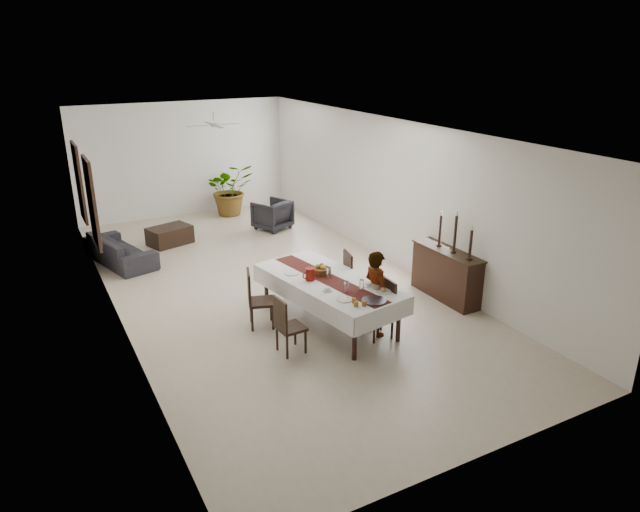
# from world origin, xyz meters

# --- Properties ---
(floor) EXTENTS (6.00, 12.00, 0.00)m
(floor) POSITION_xyz_m (0.00, 0.00, 0.00)
(floor) COLOR beige
(floor) RESTS_ON ground
(ceiling) EXTENTS (6.00, 12.00, 0.02)m
(ceiling) POSITION_xyz_m (0.00, 0.00, 3.20)
(ceiling) COLOR white
(ceiling) RESTS_ON wall_back
(wall_back) EXTENTS (6.00, 0.02, 3.20)m
(wall_back) POSITION_xyz_m (0.00, 6.00, 1.60)
(wall_back) COLOR white
(wall_back) RESTS_ON floor
(wall_front) EXTENTS (6.00, 0.02, 3.20)m
(wall_front) POSITION_xyz_m (0.00, -6.00, 1.60)
(wall_front) COLOR white
(wall_front) RESTS_ON floor
(wall_left) EXTENTS (0.02, 12.00, 3.20)m
(wall_left) POSITION_xyz_m (-3.00, 0.00, 1.60)
(wall_left) COLOR white
(wall_left) RESTS_ON floor
(wall_right) EXTENTS (0.02, 12.00, 3.20)m
(wall_right) POSITION_xyz_m (3.00, 0.00, 1.60)
(wall_right) COLOR white
(wall_right) RESTS_ON floor
(dining_table_top) EXTENTS (1.53, 2.78, 0.05)m
(dining_table_top) POSITION_xyz_m (0.25, -2.04, 0.80)
(dining_table_top) COLOR black
(dining_table_top) RESTS_ON table_leg_fl
(table_leg_fl) EXTENTS (0.09, 0.09, 0.77)m
(table_leg_fl) POSITION_xyz_m (-0.01, -3.35, 0.38)
(table_leg_fl) COLOR black
(table_leg_fl) RESTS_ON floor
(table_leg_fr) EXTENTS (0.09, 0.09, 0.77)m
(table_leg_fr) POSITION_xyz_m (0.94, -3.19, 0.38)
(table_leg_fr) COLOR black
(table_leg_fr) RESTS_ON floor
(table_leg_bl) EXTENTS (0.09, 0.09, 0.77)m
(table_leg_bl) POSITION_xyz_m (-0.44, -0.89, 0.38)
(table_leg_bl) COLOR black
(table_leg_bl) RESTS_ON floor
(table_leg_br) EXTENTS (0.09, 0.09, 0.77)m
(table_leg_br) POSITION_xyz_m (0.51, -0.72, 0.38)
(table_leg_br) COLOR black
(table_leg_br) RESTS_ON floor
(tablecloth_top) EXTENTS (1.76, 3.01, 0.01)m
(tablecloth_top) POSITION_xyz_m (0.25, -2.04, 0.83)
(tablecloth_top) COLOR white
(tablecloth_top) RESTS_ON dining_table_top
(tablecloth_drape_left) EXTENTS (0.50, 2.79, 0.33)m
(tablecloth_drape_left) POSITION_xyz_m (-0.38, -2.15, 0.67)
(tablecloth_drape_left) COLOR white
(tablecloth_drape_left) RESTS_ON dining_table_top
(tablecloth_drape_right) EXTENTS (0.50, 2.79, 0.33)m
(tablecloth_drape_right) POSITION_xyz_m (0.89, -1.93, 0.67)
(tablecloth_drape_right) COLOR silver
(tablecloth_drape_right) RESTS_ON dining_table_top
(tablecloth_drape_near) EXTENTS (1.28, 0.23, 0.33)m
(tablecloth_drape_near) POSITION_xyz_m (0.50, -3.43, 0.67)
(tablecloth_drape_near) COLOR white
(tablecloth_drape_near) RESTS_ON dining_table_top
(tablecloth_drape_far) EXTENTS (1.28, 0.23, 0.33)m
(tablecloth_drape_far) POSITION_xyz_m (0.01, -0.65, 0.67)
(tablecloth_drape_far) COLOR silver
(tablecloth_drape_far) RESTS_ON dining_table_top
(table_runner) EXTENTS (0.85, 2.77, 0.00)m
(table_runner) POSITION_xyz_m (0.25, -2.04, 0.84)
(table_runner) COLOR #5A1E19
(table_runner) RESTS_ON tablecloth_top
(red_pitcher) EXTENTS (0.19, 0.19, 0.22)m
(red_pitcher) POSITION_xyz_m (-0.05, -1.92, 0.95)
(red_pitcher) COLOR maroon
(red_pitcher) RESTS_ON tablecloth_top
(pitcher_handle) EXTENTS (0.13, 0.04, 0.13)m
(pitcher_handle) POSITION_xyz_m (-0.14, -1.94, 0.95)
(pitcher_handle) COLOR maroon
(pitcher_handle) RESTS_ON red_pitcher
(wine_glass_near) EXTENTS (0.08, 0.08, 0.19)m
(wine_glass_near) POSITION_xyz_m (0.51, -2.72, 0.93)
(wine_glass_near) COLOR white
(wine_glass_near) RESTS_ON tablecloth_top
(wine_glass_mid) EXTENTS (0.08, 0.08, 0.19)m
(wine_glass_mid) POSITION_xyz_m (0.25, -2.65, 0.93)
(wine_glass_mid) COLOR white
(wine_glass_mid) RESTS_ON tablecloth_top
(wine_glass_far) EXTENTS (0.08, 0.08, 0.19)m
(wine_glass_far) POSITION_xyz_m (0.30, -1.97, 0.93)
(wine_glass_far) COLOR white
(wine_glass_far) RESTS_ON tablecloth_top
(teacup_right) EXTENTS (0.10, 0.10, 0.07)m
(teacup_right) POSITION_xyz_m (0.69, -2.63, 0.87)
(teacup_right) COLOR white
(teacup_right) RESTS_ON saucer_right
(saucer_right) EXTENTS (0.16, 0.16, 0.01)m
(saucer_right) POSITION_xyz_m (0.69, -2.63, 0.84)
(saucer_right) COLOR silver
(saucer_right) RESTS_ON tablecloth_top
(teacup_left) EXTENTS (0.10, 0.10, 0.07)m
(teacup_left) POSITION_xyz_m (-0.01, -2.47, 0.87)
(teacup_left) COLOR white
(teacup_left) RESTS_ON saucer_left
(saucer_left) EXTENTS (0.16, 0.16, 0.01)m
(saucer_left) POSITION_xyz_m (-0.01, -2.47, 0.84)
(saucer_left) COLOR silver
(saucer_left) RESTS_ON tablecloth_top
(plate_near_right) EXTENTS (0.26, 0.26, 0.02)m
(plate_near_right) POSITION_xyz_m (0.78, -2.95, 0.84)
(plate_near_right) COLOR silver
(plate_near_right) RESTS_ON tablecloth_top
(bread_near_right) EXTENTS (0.10, 0.10, 0.10)m
(bread_near_right) POSITION_xyz_m (0.78, -2.95, 0.87)
(bread_near_right) COLOR tan
(bread_near_right) RESTS_ON plate_near_right
(plate_near_left) EXTENTS (0.26, 0.26, 0.02)m
(plate_near_left) POSITION_xyz_m (0.07, -2.91, 0.84)
(plate_near_left) COLOR silver
(plate_near_left) RESTS_ON tablecloth_top
(plate_far_left) EXTENTS (0.26, 0.26, 0.02)m
(plate_far_left) POSITION_xyz_m (-0.20, -1.50, 0.84)
(plate_far_left) COLOR silver
(plate_far_left) RESTS_ON tablecloth_top
(serving_tray) EXTENTS (0.40, 0.40, 0.02)m
(serving_tray) POSITION_xyz_m (0.45, -3.17, 0.85)
(serving_tray) COLOR #414146
(serving_tray) RESTS_ON tablecloth_top
(jam_jar_a) EXTENTS (0.07, 0.07, 0.08)m
(jam_jar_a) POSITION_xyz_m (0.22, -3.25, 0.88)
(jam_jar_a) COLOR #914515
(jam_jar_a) RESTS_ON tablecloth_top
(jam_jar_b) EXTENTS (0.07, 0.07, 0.08)m
(jam_jar_b) POSITION_xyz_m (0.10, -3.20, 0.88)
(jam_jar_b) COLOR brown
(jam_jar_b) RESTS_ON tablecloth_top
(jam_jar_c) EXTENTS (0.07, 0.07, 0.08)m
(jam_jar_c) POSITION_xyz_m (0.13, -3.08, 0.88)
(jam_jar_c) COLOR #985016
(jam_jar_c) RESTS_ON tablecloth_top
(fruit_basket) EXTENTS (0.33, 0.33, 0.11)m
(fruit_basket) POSITION_xyz_m (0.26, -1.76, 0.89)
(fruit_basket) COLOR brown
(fruit_basket) RESTS_ON tablecloth_top
(fruit_red) EXTENTS (0.10, 0.10, 0.10)m
(fruit_red) POSITION_xyz_m (0.29, -1.73, 0.97)
(fruit_red) COLOR #A62E10
(fruit_red) RESTS_ON fruit_basket
(fruit_green) EXTENTS (0.09, 0.09, 0.09)m
(fruit_green) POSITION_xyz_m (0.21, -1.73, 0.97)
(fruit_green) COLOR olive
(fruit_green) RESTS_ON fruit_basket
(fruit_yellow) EXTENTS (0.09, 0.09, 0.09)m
(fruit_yellow) POSITION_xyz_m (0.27, -1.81, 0.97)
(fruit_yellow) COLOR gold
(fruit_yellow) RESTS_ON fruit_basket
(chair_right_near_seat) EXTENTS (0.44, 0.44, 0.05)m
(chair_right_near_seat) POSITION_xyz_m (0.74, -2.89, 0.44)
(chair_right_near_seat) COLOR black
(chair_right_near_seat) RESTS_ON chair_right_near_leg_fl
(chair_right_near_leg_fl) EXTENTS (0.04, 0.04, 0.42)m
(chair_right_near_leg_fl) POSITION_xyz_m (0.90, -3.07, 0.21)
(chair_right_near_leg_fl) COLOR black
(chair_right_near_leg_fl) RESTS_ON floor
(chair_right_near_leg_fr) EXTENTS (0.04, 0.04, 0.42)m
(chair_right_near_leg_fr) POSITION_xyz_m (0.92, -2.72, 0.21)
(chair_right_near_leg_fr) COLOR black
(chair_right_near_leg_fr) RESTS_ON floor
(chair_right_near_leg_bl) EXTENTS (0.04, 0.04, 0.42)m
(chair_right_near_leg_bl) POSITION_xyz_m (0.56, -3.06, 0.21)
(chair_right_near_leg_bl) COLOR black
(chair_right_near_leg_bl) RESTS_ON floor
(chair_right_near_leg_br) EXTENTS (0.04, 0.04, 0.42)m
(chair_right_near_leg_br) POSITION_xyz_m (0.57, -2.71, 0.21)
(chair_right_near_leg_br) COLOR black
(chair_right_near_leg_br) RESTS_ON floor
(chair_right_near_back) EXTENTS (0.06, 0.43, 0.54)m
(chair_right_near_back) POSITION_xyz_m (0.93, -2.90, 0.73)
(chair_right_near_back) COLOR black
(chair_right_near_back) RESTS_ON chair_right_near_seat
(chair_right_far_seat) EXTENTS (0.54, 0.54, 0.05)m
(chair_right_far_seat) POSITION_xyz_m (0.71, -1.55, 0.47)
(chair_right_far_seat) COLOR black
(chair_right_far_seat) RESTS_ON chair_right_far_leg_fl
(chair_right_far_leg_fl) EXTENTS (0.05, 0.05, 0.45)m
(chair_right_far_leg_fl) POSITION_xyz_m (0.85, -1.77, 0.22)
(chair_right_far_leg_fl) COLOR black
(chair_right_far_leg_fl) RESTS_ON floor
(chair_right_far_leg_fr) EXTENTS (0.05, 0.05, 0.45)m
(chair_right_far_leg_fr) POSITION_xyz_m (0.93, -1.41, 0.22)
(chair_right_far_leg_fr) COLOR black
(chair_right_far_leg_fr) RESTS_ON floor
(chair_right_far_leg_bl) EXTENTS (0.05, 0.05, 0.45)m
(chair_right_far_leg_bl) POSITION_xyz_m (0.49, -1.69, 0.22)
(chair_right_far_leg_bl) COLOR black
(chair_right_far_leg_bl) RESTS_ON floor
(chair_right_far_leg_br) EXTENTS (0.05, 0.05, 0.45)m
(chair_right_far_leg_br) POSITION_xyz_m (0.57, -1.33, 0.22)
(chair_right_far_leg_br) COLOR black
(chair_right_far_leg_br) RESTS_ON floor
(chair_right_far_back) EXTENTS (0.14, 0.45, 0.58)m
(chair_right_far_back) POSITION_xyz_m (0.91, -1.60, 0.78)
(chair_right_far_back) COLOR black
(chair_right_far_back) RESTS_ON chair_right_far_seat
(chair_left_near_seat) EXTENTS (0.44, 0.44, 0.05)m
(chair_left_near_seat) POSITION_xyz_m (-0.77, -2.66, 0.43)
(chair_left_near_seat) COLOR black
(chair_left_near_seat) RESTS_ON chair_left_near_leg_fl
(chair_left_near_leg_fl) EXTENTS (0.04, 0.04, 0.40)m
(chair_left_near_leg_fl) POSITION_xyz_m (-0.95, -2.50, 0.20)
(chair_left_near_leg_fl) COLOR black
(chair_left_near_leg_fl) RESTS_ON floor
(chair_left_near_leg_fr) EXTENTS (0.04, 0.04, 0.40)m
(chair_left_near_leg_fr) POSITION_xyz_m (-0.92, -2.84, 0.20)
(chair_left_near_leg_fr) COLOR black
(chair_left_near_leg_fr) RESTS_ON floor
(chair_left_near_leg_bl) EXTENTS (0.04, 0.04, 0.40)m
(chair_left_near_leg_bl) POSITION_xyz_m (-0.61, -2.48, 0.20)
(chair_left_near_leg_bl) COLOR black
(chair_left_near_leg_bl) RESTS_ON floor
(chair_left_near_leg_br) EXTENTS (0.04, 0.04, 0.40)m
(chair_left_near_leg_br) POSITION_xyz_m (-0.59, -2.81, 0.20)
(chair_left_near_leg_br) COLOR black
(chair_left_near_leg_br) RESTS_ON floor
(chair_left_near_back) EXTENTS (0.06, 0.41, 0.52)m
(chair_left_near_back) POSITION_xyz_m (-0.95, -2.67, 0.71)
(chair_left_near_back) COLOR black
(chair_left_near_back) RESTS_ON chair_left_near_seat
(chair_left_far_seat) EXTENTS (0.56, 0.56, 0.05)m
(chair_left_far_seat) POSITION_xyz_m (-0.83, -1.60, 0.46)
(chair_left_far_seat) COLOR black
(chair_left_far_seat) RESTS_ON chair_left_far_leg_fl
(chair_left_far_leg_fl) EXTENTS (0.06, 0.06, 0.44)m
(chair_left_far_leg_fl) POSITION_xyz_m (-0.95, -1.37, 0.22)
(chair_left_far_leg_fl) COLOR black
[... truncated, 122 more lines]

